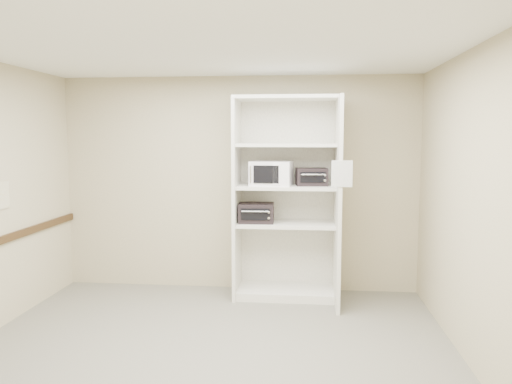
# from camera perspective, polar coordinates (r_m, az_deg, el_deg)

# --- Properties ---
(floor) EXTENTS (4.50, 4.00, 0.01)m
(floor) POSITION_cam_1_polar(r_m,az_deg,el_deg) (4.76, -5.35, -17.86)
(floor) COLOR #5F5D50
(floor) RESTS_ON ground
(ceiling) EXTENTS (4.50, 4.00, 0.01)m
(ceiling) POSITION_cam_1_polar(r_m,az_deg,el_deg) (4.40, -5.72, 16.16)
(ceiling) COLOR white
(wall_back) EXTENTS (4.50, 0.02, 2.70)m
(wall_back) POSITION_cam_1_polar(r_m,az_deg,el_deg) (6.34, -2.01, 0.92)
(wall_back) COLOR #BAAD8A
(wall_back) RESTS_ON ground
(wall_front) EXTENTS (4.50, 0.02, 2.70)m
(wall_front) POSITION_cam_1_polar(r_m,az_deg,el_deg) (2.48, -14.62, -7.75)
(wall_front) COLOR #BAAD8A
(wall_front) RESTS_ON ground
(wall_right) EXTENTS (0.02, 4.00, 2.70)m
(wall_right) POSITION_cam_1_polar(r_m,az_deg,el_deg) (4.52, 23.72, -1.78)
(wall_right) COLOR #BAAD8A
(wall_right) RESTS_ON ground
(shelving_unit) EXTENTS (1.24, 0.92, 2.42)m
(shelving_unit) POSITION_cam_1_polar(r_m,az_deg,el_deg) (6.02, 3.91, -1.48)
(shelving_unit) COLOR white
(shelving_unit) RESTS_ON floor
(microwave) EXTENTS (0.52, 0.42, 0.29)m
(microwave) POSITION_cam_1_polar(r_m,az_deg,el_deg) (5.94, 1.78, 2.15)
(microwave) COLOR white
(microwave) RESTS_ON shelving_unit
(toaster_oven_upper) EXTENTS (0.39, 0.31, 0.21)m
(toaster_oven_upper) POSITION_cam_1_polar(r_m,az_deg,el_deg) (5.96, 6.35, 1.74)
(toaster_oven_upper) COLOR black
(toaster_oven_upper) RESTS_ON shelving_unit
(toaster_oven_lower) EXTENTS (0.43, 0.33, 0.23)m
(toaster_oven_lower) POSITION_cam_1_polar(r_m,az_deg,el_deg) (6.01, 0.04, -2.39)
(toaster_oven_lower) COLOR black
(toaster_oven_lower) RESTS_ON shelving_unit
(paper_sign) EXTENTS (0.22, 0.02, 0.28)m
(paper_sign) POSITION_cam_1_polar(r_m,az_deg,el_deg) (5.36, 9.80, 2.06)
(paper_sign) COLOR white
(paper_sign) RESTS_ON shelving_unit
(wall_poster) EXTENTS (0.01, 0.20, 0.28)m
(wall_poster) POSITION_cam_1_polar(r_m,az_deg,el_deg) (5.73, -26.93, -0.31)
(wall_poster) COLOR silver
(wall_poster) RESTS_ON wall_left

